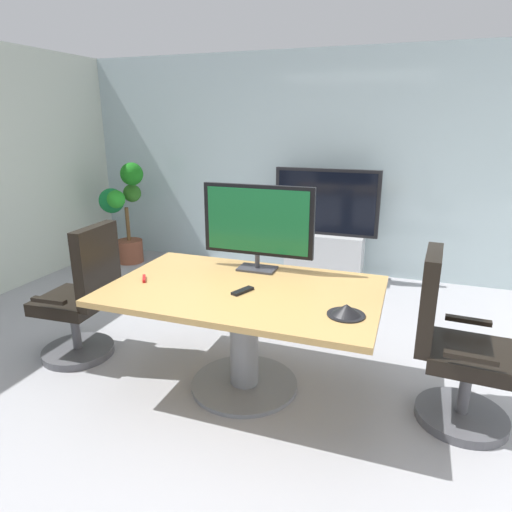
{
  "coord_description": "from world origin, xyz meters",
  "views": [
    {
      "loc": [
        1.08,
        -2.62,
        1.84
      ],
      "look_at": [
        0.06,
        0.25,
        0.91
      ],
      "focal_mm": 31.34,
      "sensor_mm": 36.0,
      "label": 1
    }
  ],
  "objects_px": {
    "wall_display_unit": "(325,243)",
    "conference_phone": "(346,310)",
    "office_chair_left": "(83,304)",
    "remote_control": "(243,291)",
    "tv_monitor": "(258,223)",
    "potted_plant": "(124,210)",
    "office_chair_right": "(453,353)",
    "conference_table": "(244,315)"
  },
  "relations": [
    {
      "from": "office_chair_left",
      "to": "conference_phone",
      "type": "xyz_separation_m",
      "value": [
        2.06,
        -0.19,
        0.33
      ]
    },
    {
      "from": "conference_table",
      "to": "potted_plant",
      "type": "distance_m",
      "value": 3.37
    },
    {
      "from": "office_chair_right",
      "to": "conference_phone",
      "type": "distance_m",
      "value": 0.78
    },
    {
      "from": "tv_monitor",
      "to": "office_chair_right",
      "type": "bearing_deg",
      "value": -11.7
    },
    {
      "from": "potted_plant",
      "to": "remote_control",
      "type": "bearing_deg",
      "value": -41.94
    },
    {
      "from": "conference_table",
      "to": "tv_monitor",
      "type": "bearing_deg",
      "value": 95.5
    },
    {
      "from": "conference_table",
      "to": "office_chair_right",
      "type": "bearing_deg",
      "value": 4.6
    },
    {
      "from": "conference_phone",
      "to": "potted_plant",
      "type": "bearing_deg",
      "value": 143.15
    },
    {
      "from": "conference_phone",
      "to": "conference_table",
      "type": "bearing_deg",
      "value": 163.12
    },
    {
      "from": "office_chair_right",
      "to": "wall_display_unit",
      "type": "relative_size",
      "value": 0.83
    },
    {
      "from": "conference_table",
      "to": "tv_monitor",
      "type": "relative_size",
      "value": 2.15
    },
    {
      "from": "office_chair_left",
      "to": "remote_control",
      "type": "xyz_separation_m",
      "value": [
        1.37,
        -0.05,
        0.31
      ]
    },
    {
      "from": "tv_monitor",
      "to": "conference_phone",
      "type": "bearing_deg",
      "value": -38.99
    },
    {
      "from": "wall_display_unit",
      "to": "office_chair_left",
      "type": "bearing_deg",
      "value": -119.79
    },
    {
      "from": "office_chair_left",
      "to": "conference_phone",
      "type": "bearing_deg",
      "value": 81.7
    },
    {
      "from": "office_chair_right",
      "to": "remote_control",
      "type": "bearing_deg",
      "value": 101.66
    },
    {
      "from": "conference_table",
      "to": "office_chair_left",
      "type": "bearing_deg",
      "value": -178.79
    },
    {
      "from": "office_chair_right",
      "to": "potted_plant",
      "type": "relative_size",
      "value": 0.82
    },
    {
      "from": "wall_display_unit",
      "to": "conference_phone",
      "type": "bearing_deg",
      "value": -76.57
    },
    {
      "from": "office_chair_left",
      "to": "remote_control",
      "type": "distance_m",
      "value": 1.4
    },
    {
      "from": "office_chair_right",
      "to": "conference_table",
      "type": "bearing_deg",
      "value": 98.13
    },
    {
      "from": "office_chair_left",
      "to": "office_chair_right",
      "type": "height_order",
      "value": "same"
    },
    {
      "from": "conference_phone",
      "to": "remote_control",
      "type": "xyz_separation_m",
      "value": [
        -0.69,
        0.14,
        -0.02
      ]
    },
    {
      "from": "wall_display_unit",
      "to": "remote_control",
      "type": "bearing_deg",
      "value": -91.25
    },
    {
      "from": "conference_phone",
      "to": "tv_monitor",
      "type": "bearing_deg",
      "value": 141.01
    },
    {
      "from": "potted_plant",
      "to": "remote_control",
      "type": "distance_m",
      "value": 3.44
    },
    {
      "from": "wall_display_unit",
      "to": "conference_phone",
      "type": "height_order",
      "value": "wall_display_unit"
    },
    {
      "from": "office_chair_left",
      "to": "potted_plant",
      "type": "bearing_deg",
      "value": -155.08
    },
    {
      "from": "remote_control",
      "to": "office_chair_right",
      "type": "bearing_deg",
      "value": 30.6
    },
    {
      "from": "conference_table",
      "to": "office_chair_left",
      "type": "relative_size",
      "value": 1.66
    },
    {
      "from": "tv_monitor",
      "to": "conference_phone",
      "type": "distance_m",
      "value": 1.03
    },
    {
      "from": "potted_plant",
      "to": "conference_phone",
      "type": "xyz_separation_m",
      "value": [
        3.25,
        -2.44,
        0.08
      ]
    },
    {
      "from": "office_chair_right",
      "to": "potted_plant",
      "type": "bearing_deg",
      "value": 64.95
    },
    {
      "from": "wall_display_unit",
      "to": "remote_control",
      "type": "relative_size",
      "value": 7.71
    },
    {
      "from": "tv_monitor",
      "to": "wall_display_unit",
      "type": "relative_size",
      "value": 0.64
    },
    {
      "from": "potted_plant",
      "to": "conference_phone",
      "type": "relative_size",
      "value": 6.03
    },
    {
      "from": "office_chair_left",
      "to": "wall_display_unit",
      "type": "height_order",
      "value": "wall_display_unit"
    },
    {
      "from": "tv_monitor",
      "to": "conference_phone",
      "type": "xyz_separation_m",
      "value": [
        0.76,
        -0.61,
        -0.33
      ]
    },
    {
      "from": "conference_table",
      "to": "remote_control",
      "type": "bearing_deg",
      "value": -73.25
    },
    {
      "from": "remote_control",
      "to": "conference_table",
      "type": "bearing_deg",
      "value": 129.22
    },
    {
      "from": "conference_table",
      "to": "wall_display_unit",
      "type": "bearing_deg",
      "value": 88.15
    },
    {
      "from": "tv_monitor",
      "to": "remote_control",
      "type": "bearing_deg",
      "value": -82.54
    }
  ]
}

